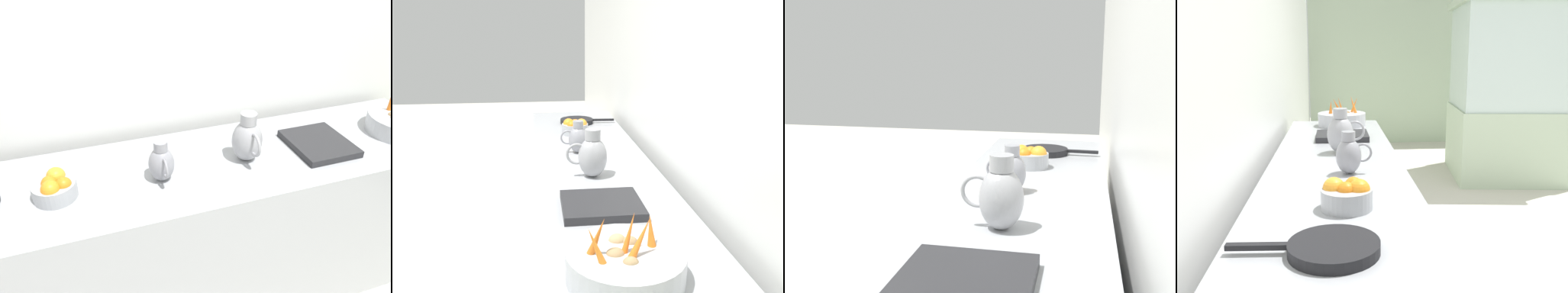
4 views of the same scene
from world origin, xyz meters
The scene contains 5 objects.
orange_bowl centered at (-1.46, -0.89, 0.99)m, with size 0.19×0.19×0.12m.
metal_pitcher_tall centered at (-1.47, 0.02, 1.05)m, with size 0.21×0.15×0.25m.
metal_pitcher_short centered at (-1.44, -0.42, 1.03)m, with size 0.17×0.12×0.20m.
counter_sink_basin centered at (-1.45, 0.43, 0.96)m, with size 0.34×0.30×0.04m, color #232326.
skillet_on_counter centered at (-1.51, -1.25, 0.95)m, with size 0.44×0.26×0.03m.
Camera 3 is at (-1.73, 1.53, 1.51)m, focal length 44.51 mm.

